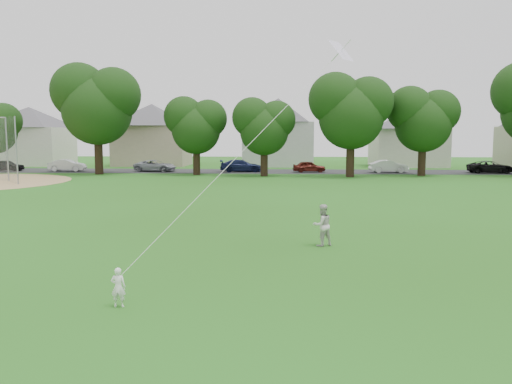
{
  "coord_description": "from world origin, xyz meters",
  "views": [
    {
      "loc": [
        0.82,
        -10.92,
        3.76
      ],
      "look_at": [
        0.08,
        2.0,
        2.3
      ],
      "focal_mm": 35.0,
      "sensor_mm": 36.0,
      "label": 1
    }
  ],
  "objects": [
    {
      "name": "ground",
      "position": [
        0.0,
        0.0,
        0.0
      ],
      "size": [
        160.0,
        160.0,
        0.0
      ],
      "primitive_type": "plane",
      "color": "#235112",
      "rests_on": "ground"
    },
    {
      "name": "street",
      "position": [
        0.0,
        42.0,
        0.01
      ],
      "size": [
        90.0,
        7.0,
        0.01
      ],
      "primitive_type": "cube",
      "color": "#2D2D30",
      "rests_on": "ground"
    },
    {
      "name": "toddler",
      "position": [
        -2.82,
        -0.46,
        0.45
      ],
      "size": [
        0.34,
        0.24,
        0.89
      ],
      "primitive_type": "imported",
      "rotation": [
        0.0,
        0.0,
        3.21
      ],
      "color": "white",
      "rests_on": "ground"
    },
    {
      "name": "older_boy",
      "position": [
        2.12,
        5.98,
        0.72
      ],
      "size": [
        0.88,
        0.81,
        1.45
      ],
      "primitive_type": "imported",
      "rotation": [
        0.0,
        0.0,
        3.63
      ],
      "color": "beige",
      "rests_on": "ground"
    },
    {
      "name": "kite",
      "position": [
        -0.13,
        2.29,
        3.52
      ],
      "size": [
        3.17,
        3.27,
        9.59
      ],
      "color": "white",
      "rests_on": "ground"
    },
    {
      "name": "tree_row",
      "position": [
        2.69,
        36.39,
        6.35
      ],
      "size": [
        80.68,
        8.86,
        11.1
      ],
      "color": "black",
      "rests_on": "ground"
    },
    {
      "name": "parked_cars",
      "position": [
        0.58,
        41.0,
        0.62
      ],
      "size": [
        62.33,
        2.5,
        1.29
      ],
      "color": "black",
      "rests_on": "ground"
    },
    {
      "name": "house_row",
      "position": [
        -1.12,
        52.0,
        4.64
      ],
      "size": [
        76.68,
        13.29,
        9.92
      ],
      "color": "silver",
      "rests_on": "ground"
    }
  ]
}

